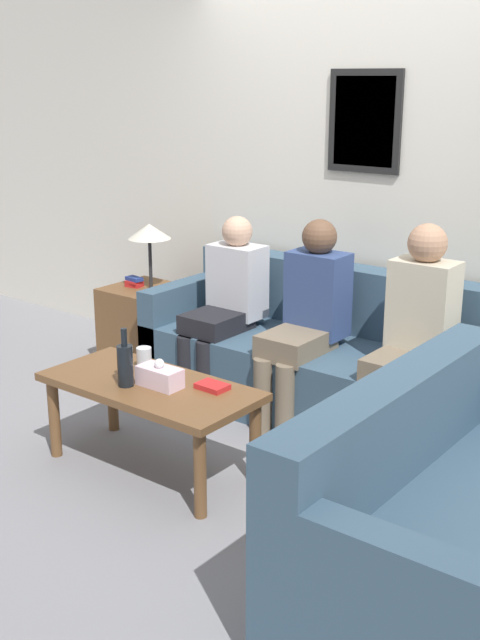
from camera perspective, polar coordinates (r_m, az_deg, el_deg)
The scene contains 14 objects.
ground_plane at distance 4.61m, azimuth 2.22°, elevation -8.20°, with size 16.00×16.00×0.00m, color gray.
wall_back at distance 5.02m, azimuth 8.89°, elevation 9.27°, with size 9.00×0.08×2.60m.
couch_main at distance 4.88m, azimuth 5.73°, elevation -2.97°, with size 2.15×0.85×0.85m.
couch_side at distance 3.29m, azimuth 14.95°, elevation -13.92°, with size 0.85×1.65×0.85m.
coffee_table at distance 4.10m, azimuth -6.41°, elevation -5.35°, with size 1.14×0.54×0.48m.
side_table_with_lamp at distance 5.62m, azimuth -6.68°, elevation -0.08°, with size 0.50×0.50×1.01m.
wine_bottle at distance 4.02m, azimuth -8.17°, elevation -3.13°, with size 0.08×0.08×0.30m.
drinking_glass at distance 4.27m, azimuth -6.84°, elevation -2.68°, with size 0.08×0.08×0.11m.
book_stack at distance 3.97m, azimuth -1.98°, elevation -4.74°, with size 0.16×0.11×0.03m.
tissue_box at distance 4.01m, azimuth -5.73°, elevation -4.01°, with size 0.23×0.12×0.15m.
person_left at distance 4.99m, azimuth -1.01°, elevation 1.40°, with size 0.34×0.57×1.13m.
person_middle at distance 4.63m, azimuth 4.75°, elevation 0.39°, with size 0.34×0.59×1.18m.
person_right at distance 4.32m, azimuth 12.21°, elevation -0.80°, with size 0.34×0.57×1.23m.
teddy_bear at distance 3.72m, azimuth 7.68°, elevation -12.30°, with size 0.22×0.22×0.35m.
Camera 1 is at (2.42, -3.39, 1.96)m, focal length 45.00 mm.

